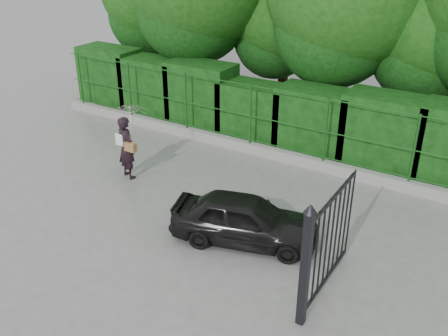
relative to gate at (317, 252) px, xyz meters
The scene contains 7 objects.
ground 4.81m from the gate, behind, with size 80.00×80.00×0.00m, color gray.
kerb 7.04m from the gate, 131.36° to the left, with size 14.00×0.25×0.30m, color #9E9E99.
fence 6.82m from the gate, 129.97° to the left, with size 14.13×0.06×1.80m.
hedge 7.75m from the gate, 126.54° to the left, with size 14.20×1.20×2.16m.
gate is the anchor object (origin of this frame).
woman 6.47m from the gate, 160.54° to the left, with size 0.98×0.97×2.03m.
car 2.44m from the gate, 150.47° to the left, with size 1.26×3.14×1.07m, color black.
Camera 1 is at (6.92, -7.42, 6.20)m, focal length 40.00 mm.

